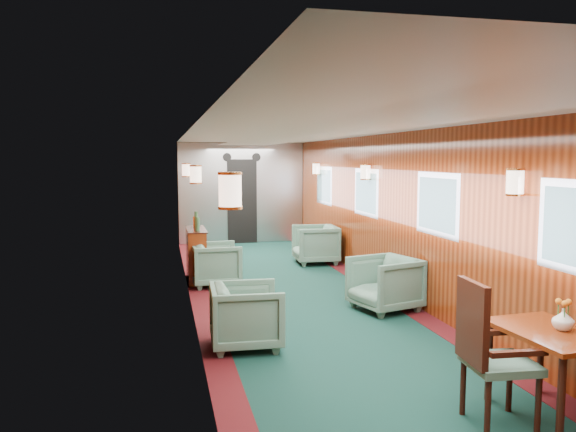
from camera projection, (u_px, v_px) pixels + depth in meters
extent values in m
plane|color=#0E322B|center=(302.00, 304.00, 7.80)|extent=(12.00, 12.00, 0.00)
cube|color=silver|center=(302.00, 134.00, 7.56)|extent=(3.00, 12.00, 0.10)
cube|color=silver|center=(302.00, 133.00, 7.56)|extent=(1.20, 12.00, 0.06)
cube|color=maroon|center=(241.00, 193.00, 13.50)|extent=(3.00, 0.10, 2.40)
cube|color=maroon|center=(191.00, 221.00, 7.35)|extent=(0.10, 12.00, 2.40)
cube|color=maroon|center=(404.00, 216.00, 8.01)|extent=(0.10, 12.00, 2.40)
cube|color=#3E0C10|center=(204.00, 310.00, 7.51)|extent=(0.30, 12.00, 0.01)
cube|color=#3E0C10|center=(392.00, 299.00, 8.10)|extent=(0.30, 12.00, 0.01)
cube|color=#ABAEB2|center=(242.00, 193.00, 13.42)|extent=(2.98, 0.12, 2.38)
cube|color=black|center=(242.00, 201.00, 13.37)|extent=(0.70, 0.06, 2.00)
cylinder|color=black|center=(227.00, 157.00, 13.19)|extent=(0.20, 0.04, 0.20)
cylinder|color=black|center=(256.00, 157.00, 13.34)|extent=(0.20, 0.04, 0.20)
cube|color=silver|center=(437.00, 204.00, 7.01)|extent=(0.02, 1.10, 0.80)
cube|color=#426464|center=(436.00, 204.00, 7.01)|extent=(0.01, 0.96, 0.66)
cube|color=silver|center=(366.00, 193.00, 9.43)|extent=(0.02, 1.10, 0.80)
cube|color=#426464|center=(366.00, 193.00, 9.43)|extent=(0.01, 0.96, 0.66)
cube|color=silver|center=(324.00, 186.00, 11.86)|extent=(0.02, 1.10, 0.80)
cube|color=#426464|center=(324.00, 186.00, 11.86)|extent=(0.01, 0.96, 0.66)
cylinder|color=#FFE3C6|center=(230.00, 191.00, 3.91)|extent=(0.16, 0.16, 0.24)
cylinder|color=#CC8639|center=(230.00, 208.00, 3.93)|extent=(0.17, 0.17, 0.02)
cylinder|color=#FFE3C6|center=(515.00, 182.00, 5.30)|extent=(0.16, 0.16, 0.24)
cylinder|color=#CC8639|center=(515.00, 195.00, 5.32)|extent=(0.17, 0.17, 0.02)
cylinder|color=#FFE3C6|center=(196.00, 174.00, 7.80)|extent=(0.16, 0.16, 0.24)
cylinder|color=#CC8639|center=(196.00, 183.00, 7.81)|extent=(0.17, 0.17, 0.02)
cylinder|color=#FFE3C6|center=(365.00, 172.00, 9.18)|extent=(0.16, 0.16, 0.24)
cylinder|color=#CC8639|center=(365.00, 179.00, 9.20)|extent=(0.17, 0.17, 0.02)
cylinder|color=#FFE3C6|center=(186.00, 170.00, 10.71)|extent=(0.16, 0.16, 0.24)
cylinder|color=#CC8639|center=(186.00, 176.00, 10.72)|extent=(0.17, 0.17, 0.02)
cylinder|color=#FFE3C6|center=(316.00, 169.00, 12.10)|extent=(0.16, 0.16, 0.24)
cylinder|color=#CC8639|center=(316.00, 174.00, 12.11)|extent=(0.17, 0.17, 0.02)
cube|color=maroon|center=(552.00, 333.00, 4.34)|extent=(0.72, 0.98, 0.04)
cylinder|color=black|center=(561.00, 401.00, 3.92)|extent=(0.06, 0.06, 0.66)
cylinder|color=black|center=(489.00, 362.00, 4.69)|extent=(0.06, 0.06, 0.66)
cylinder|color=black|center=(541.00, 355.00, 4.84)|extent=(0.06, 0.06, 0.66)
cube|color=#1E483F|center=(500.00, 364.00, 4.24)|extent=(0.51, 0.51, 0.06)
cube|color=black|center=(472.00, 322.00, 4.17)|extent=(0.08, 0.44, 0.62)
cube|color=#1E483F|center=(475.00, 330.00, 4.18)|extent=(0.05, 0.33, 0.37)
cube|color=black|center=(519.00, 353.00, 3.99)|extent=(0.44, 0.08, 0.04)
cube|color=black|center=(486.00, 333.00, 4.46)|extent=(0.44, 0.08, 0.04)
cylinder|color=black|center=(488.00, 409.00, 4.04)|extent=(0.05, 0.05, 0.45)
cylinder|color=black|center=(538.00, 406.00, 4.10)|extent=(0.05, 0.05, 0.45)
cylinder|color=black|center=(463.00, 387.00, 4.43)|extent=(0.05, 0.05, 0.45)
cylinder|color=black|center=(509.00, 384.00, 4.49)|extent=(0.05, 0.05, 0.45)
cube|color=maroon|center=(196.00, 255.00, 9.23)|extent=(0.29, 0.96, 0.86)
cube|color=black|center=(196.00, 230.00, 9.19)|extent=(0.31, 0.98, 0.02)
cylinder|color=#2B5636|center=(198.00, 224.00, 8.95)|extent=(0.07, 0.07, 0.22)
cylinder|color=#2B5636|center=(196.00, 220.00, 9.27)|extent=(0.06, 0.06, 0.28)
cylinder|color=#CC8639|center=(196.00, 222.00, 9.46)|extent=(0.08, 0.08, 0.18)
imported|color=silver|center=(563.00, 319.00, 4.33)|extent=(0.16, 0.16, 0.17)
imported|color=#1E483F|center=(247.00, 316.00, 6.01)|extent=(0.78, 0.76, 0.69)
imported|color=#1E483F|center=(216.00, 264.00, 8.93)|extent=(0.80, 0.78, 0.69)
imported|color=#1E483F|center=(385.00, 284.00, 7.47)|extent=(0.97, 0.95, 0.72)
imported|color=#1E483F|center=(315.00, 244.00, 10.82)|extent=(0.85, 0.83, 0.74)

